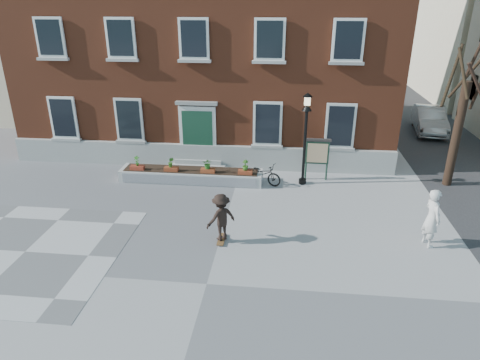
# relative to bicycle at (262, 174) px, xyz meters

# --- Properties ---
(ground) EXTENTS (100.00, 100.00, 0.00)m
(ground) POSITION_rel_bicycle_xyz_m (-1.08, -7.22, -0.47)
(ground) COLOR gray
(ground) RESTS_ON ground
(checker_patch) EXTENTS (6.00, 6.00, 0.01)m
(checker_patch) POSITION_rel_bicycle_xyz_m (-7.08, -6.22, -0.46)
(checker_patch) COLOR slate
(checker_patch) RESTS_ON ground
(bicycle) EXTENTS (1.87, 1.25, 0.93)m
(bicycle) POSITION_rel_bicycle_xyz_m (0.00, 0.00, 0.00)
(bicycle) COLOR black
(bicycle) RESTS_ON ground
(parked_car) EXTENTS (2.18, 4.69, 1.49)m
(parked_car) POSITION_rel_bicycle_xyz_m (9.41, 8.88, 0.28)
(parked_car) COLOR silver
(parked_car) RESTS_ON ground
(bystander) EXTENTS (0.63, 0.81, 1.95)m
(bystander) POSITION_rel_bicycle_xyz_m (5.65, -4.38, 0.51)
(bystander) COLOR silver
(bystander) RESTS_ON ground
(brick_building) EXTENTS (18.40, 10.85, 12.60)m
(brick_building) POSITION_rel_bicycle_xyz_m (-3.08, 6.75, 5.84)
(brick_building) COLOR brown
(brick_building) RESTS_ON ground
(planter_assembly) EXTENTS (6.20, 1.12, 1.15)m
(planter_assembly) POSITION_rel_bicycle_xyz_m (-3.07, -0.04, -0.16)
(planter_assembly) COLOR silver
(planter_assembly) RESTS_ON ground
(bare_tree) EXTENTS (1.83, 1.83, 6.16)m
(bare_tree) POSITION_rel_bicycle_xyz_m (7.92, 0.79, 2.33)
(bare_tree) COLOR black
(bare_tree) RESTS_ON ground
(lamp_post) EXTENTS (0.40, 0.40, 3.93)m
(lamp_post) POSITION_rel_bicycle_xyz_m (1.75, 0.21, 2.07)
(lamp_post) COLOR black
(lamp_post) RESTS_ON ground
(notice_board) EXTENTS (1.10, 0.16, 1.87)m
(notice_board) POSITION_rel_bicycle_xyz_m (2.34, 0.71, 0.80)
(notice_board) COLOR #1B3728
(notice_board) RESTS_ON ground
(skateboarder) EXTENTS (1.18, 1.12, 1.68)m
(skateboarder) POSITION_rel_bicycle_xyz_m (-1.02, -4.88, 0.41)
(skateboarder) COLOR brown
(skateboarder) RESTS_ON ground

